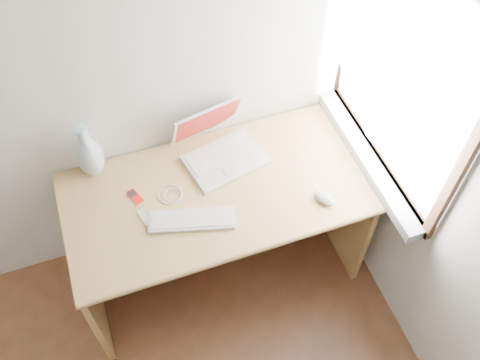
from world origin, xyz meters
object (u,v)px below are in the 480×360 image
object	(u,v)px
desk	(212,202)
vase	(90,156)
laptop	(222,146)
external_keyboard	(192,220)

from	to	relation	value
desk	vase	distance (m)	0.65
laptop	external_keyboard	size ratio (longest dim) A/B	1.02
laptop	external_keyboard	world-z (taller)	laptop
external_keyboard	vase	distance (m)	0.57
desk	laptop	bearing A→B (deg)	49.23
desk	external_keyboard	bearing A→B (deg)	-125.60
external_keyboard	vase	world-z (taller)	vase
desk	external_keyboard	xyz separation A→B (m)	(-0.15, -0.21, 0.23)
desk	laptop	world-z (taller)	laptop
external_keyboard	vase	size ratio (longest dim) A/B	1.28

